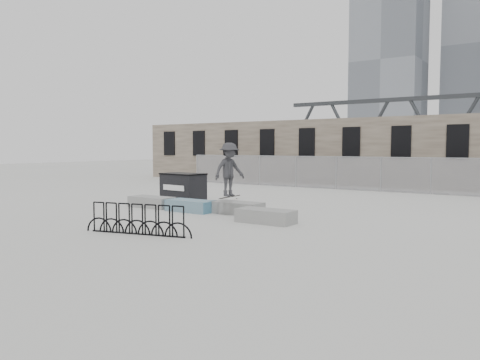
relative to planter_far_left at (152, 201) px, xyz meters
The scene contains 10 objects.
ground 3.16m from the planter_far_left, ahead, with size 120.00×120.00×0.00m, color #B7B7B2.
stone_wall 16.82m from the planter_far_left, 79.16° to the left, with size 36.00×2.58×4.50m.
chainlink_fence 13.07m from the planter_far_left, 76.07° to the left, with size 22.06×0.06×2.02m.
planter_far_left is the anchor object (origin of this frame).
planter_center_left 2.23m from the planter_far_left, ahead, with size 2.00×0.90×0.46m.
planter_center_right 4.17m from the planter_far_left, ahead, with size 2.00×0.90×0.46m.
planter_offset 6.22m from the planter_far_left, ahead, with size 2.00×0.90×0.46m.
dumpster 2.47m from the planter_far_left, 97.38° to the left, with size 2.16×1.44×1.35m.
bike_rack 6.30m from the planter_far_left, 49.06° to the right, with size 3.50×0.90×0.90m.
skateboarder 4.59m from the planter_far_left, ahead, with size 1.10×1.44×2.10m.
Camera 1 is at (11.13, -14.53, 2.57)m, focal length 35.00 mm.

